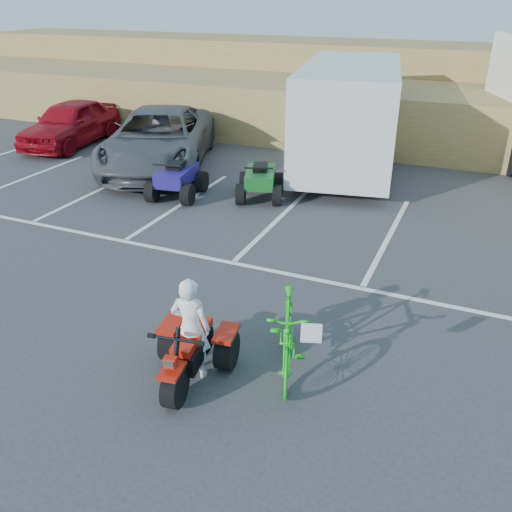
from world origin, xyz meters
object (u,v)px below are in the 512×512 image
at_px(cargo_trailer, 349,114).
at_px(red_car, 70,123).
at_px(green_dirt_bike, 288,335).
at_px(grey_pickup, 159,139).
at_px(quad_atv_green, 260,198).
at_px(red_trike_atv, 190,379).
at_px(rider, 191,328).
at_px(quad_atv_blue, 178,196).

bearing_deg(cargo_trailer, red_car, 175.30).
relative_size(green_dirt_bike, grey_pickup, 0.31).
relative_size(cargo_trailer, quad_atv_green, 4.49).
relative_size(red_car, quad_atv_green, 2.88).
xyz_separation_m(red_trike_atv, rider, (-0.02, 0.15, 0.79)).
bearing_deg(red_trike_atv, quad_atv_green, 96.57).
relative_size(red_trike_atv, quad_atv_green, 0.96).
bearing_deg(quad_atv_blue, red_trike_atv, -67.27).
distance_m(red_trike_atv, quad_atv_green, 7.69).
bearing_deg(quad_atv_blue, green_dirt_bike, -56.82).
distance_m(rider, cargo_trailer, 10.79).
height_order(grey_pickup, red_car, grey_pickup).
xyz_separation_m(red_car, cargo_trailer, (9.87, 0.99, 0.92)).
bearing_deg(green_dirt_bike, cargo_trailer, 81.25).
distance_m(quad_atv_blue, quad_atv_green, 2.24).
bearing_deg(grey_pickup, quad_atv_blue, -70.04).
distance_m(red_trike_atv, red_car, 14.45).
height_order(rider, quad_atv_blue, rider).
bearing_deg(red_trike_atv, quad_atv_blue, 113.16).
xyz_separation_m(red_trike_atv, quad_atv_green, (-2.05, 7.41, 0.00)).
distance_m(grey_pickup, red_car, 4.54).
bearing_deg(cargo_trailer, rider, -97.18).
bearing_deg(rider, red_car, -51.79).
height_order(rider, red_car, rider).
bearing_deg(quad_atv_blue, rider, -66.83).
distance_m(grey_pickup, cargo_trailer, 5.89).
bearing_deg(red_car, red_trike_atv, -50.79).
bearing_deg(quad_atv_blue, cargo_trailer, 41.28).
relative_size(green_dirt_bike, quad_atv_green, 1.25).
distance_m(red_trike_atv, rider, 0.80).
distance_m(green_dirt_bike, grey_pickup, 10.84).
relative_size(red_trike_atv, grey_pickup, 0.24).
relative_size(green_dirt_bike, red_car, 0.43).
height_order(green_dirt_bike, quad_atv_blue, green_dirt_bike).
bearing_deg(green_dirt_bike, red_trike_atv, -165.34).
xyz_separation_m(rider, grey_pickup, (-6.06, 8.67, 0.09)).
distance_m(grey_pickup, quad_atv_blue, 3.07).
distance_m(red_car, quad_atv_blue, 7.20).
height_order(rider, grey_pickup, grey_pickup).
bearing_deg(red_car, cargo_trailer, -1.79).
bearing_deg(quad_atv_green, grey_pickup, 141.55).
distance_m(rider, quad_atv_blue, 7.70).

